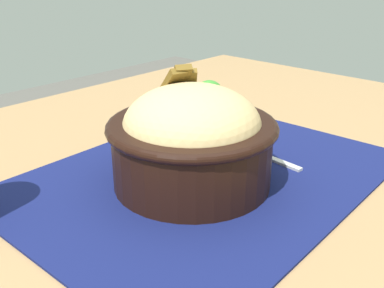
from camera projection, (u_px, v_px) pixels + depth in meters
The scene contains 4 objects.
table at pixel (206, 229), 0.56m from camera, with size 1.24×0.95×0.72m.
placemat at pixel (205, 175), 0.56m from camera, with size 0.46×0.35×0.00m, color #11194C.
bowl at pixel (192, 138), 0.52m from camera, with size 0.21×0.21×0.14m.
fork at pixel (255, 152), 0.62m from camera, with size 0.03×0.14×0.00m.
Camera 1 is at (-0.36, -0.31, 0.98)m, focal length 42.01 mm.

